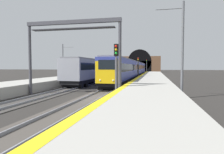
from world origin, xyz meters
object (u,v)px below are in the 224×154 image
(railway_signal_mid, at_px, (138,67))
(catenary_mast_near, at_px, (182,49))
(railway_signal_far, at_px, (147,65))
(railway_signal_near, at_px, (116,65))
(overhead_signal_gantry, at_px, (72,38))
(train_adjacent_platform, at_px, (108,69))
(catenary_mast_far, at_px, (63,62))
(train_main_approaching, at_px, (134,69))

(railway_signal_mid, distance_m, catenary_mast_near, 22.28)
(railway_signal_far, bearing_deg, railway_signal_mid, 0.00)
(railway_signal_near, bearing_deg, overhead_signal_gantry, -99.44)
(railway_signal_mid, relative_size, catenary_mast_near, 0.55)
(railway_signal_mid, bearing_deg, train_adjacent_platform, -108.71)
(train_adjacent_platform, relative_size, catenary_mast_near, 4.74)
(catenary_mast_near, xyz_separation_m, catenary_mast_far, (17.52, 19.71, -0.62))
(train_adjacent_platform, bearing_deg, catenary_mast_near, -152.14)
(overhead_signal_gantry, xyz_separation_m, catenary_mast_near, (0.52, -9.85, -1.13))
(railway_signal_near, height_order, catenary_mast_near, catenary_mast_near)
(railway_signal_far, height_order, catenary_mast_near, catenary_mast_near)
(catenary_mast_near, bearing_deg, railway_signal_near, 102.66)
(train_main_approaching, bearing_deg, overhead_signal_gantry, -4.26)
(railway_signal_mid, bearing_deg, overhead_signal_gantry, -11.13)
(train_adjacent_platform, bearing_deg, overhead_signal_gantry, -173.68)
(railway_signal_near, xyz_separation_m, railway_signal_far, (65.20, -0.00, 0.60))
(train_adjacent_platform, xyz_separation_m, railway_signal_mid, (-2.31, -6.82, 0.44))
(train_main_approaching, relative_size, catenary_mast_near, 6.78)
(train_main_approaching, bearing_deg, railway_signal_far, 176.97)
(railway_signal_far, height_order, overhead_signal_gantry, overhead_signal_gantry)
(railway_signal_mid, relative_size, overhead_signal_gantry, 0.50)
(catenary_mast_far, bearing_deg, railway_signal_far, -16.99)
(train_adjacent_platform, height_order, catenary_mast_far, catenary_mast_far)
(railway_signal_mid, bearing_deg, railway_signal_far, -180.00)
(train_adjacent_platform, relative_size, railway_signal_far, 6.81)
(overhead_signal_gantry, height_order, catenary_mast_near, catenary_mast_near)
(catenary_mast_near, height_order, catenary_mast_far, catenary_mast_near)
(railway_signal_mid, bearing_deg, catenary_mast_near, 14.37)
(railway_signal_mid, relative_size, catenary_mast_far, 0.65)
(train_adjacent_platform, bearing_deg, railway_signal_near, -164.29)
(catenary_mast_far, bearing_deg, railway_signal_mid, -74.19)
(overhead_signal_gantry, bearing_deg, train_adjacent_platform, 5.81)
(railway_signal_far, xyz_separation_m, catenary_mast_near, (-63.96, -5.52, 0.81))
(railway_signal_far, bearing_deg, overhead_signal_gantry, -3.85)
(railway_signal_mid, xyz_separation_m, railway_signal_far, (42.42, -0.00, 0.74))
(catenary_mast_near, distance_m, catenary_mast_far, 26.37)
(train_main_approaching, relative_size, overhead_signal_gantry, 6.06)
(train_main_approaching, distance_m, overhead_signal_gantry, 31.89)
(railway_signal_mid, bearing_deg, railway_signal_near, 0.00)
(train_main_approaching, distance_m, railway_signal_far, 32.91)
(train_main_approaching, bearing_deg, railway_signal_near, 3.51)
(train_adjacent_platform, bearing_deg, railway_signal_far, -9.13)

